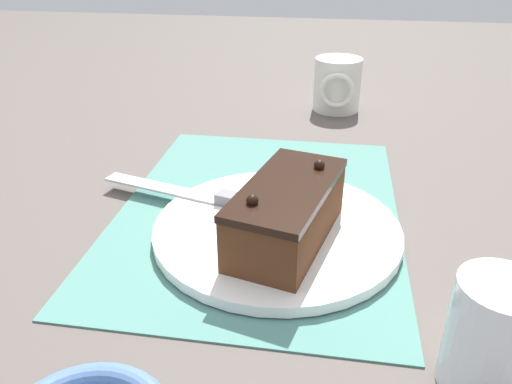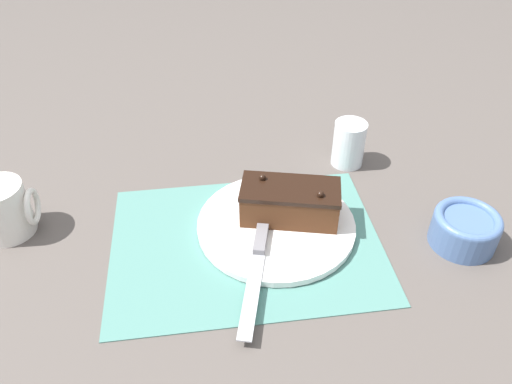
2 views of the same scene
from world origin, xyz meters
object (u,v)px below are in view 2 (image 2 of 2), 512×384
Objects in this scene: drinking_glass at (349,144)px; coffee_mug at (5,210)px; cake_plate at (276,225)px; serving_knife at (258,255)px; small_bowl at (465,228)px; chocolate_cake at (290,202)px.

drinking_glass is 0.65m from coffee_mug.
cake_plate is 2.95× the size of drinking_glass.
serving_knife reaches higher than cake_plate.
cake_plate is at bearing -7.14° from coffee_mug.
cake_plate is 0.26m from drinking_glass.
drinking_glass is at bearing 10.72° from coffee_mug.
serving_knife is at bearing -18.15° from coffee_mug.
drinking_glass reaches higher than small_bowl.
coffee_mug is at bearing -169.28° from drinking_glass.
serving_knife is (-0.07, -0.09, -0.03)m from chocolate_cake.
cake_plate is at bearing -103.57° from serving_knife.
small_bowl is at bearing -13.83° from cake_plate.
serving_knife is at bearing -130.66° from drinking_glass.
small_bowl is (0.31, -0.08, 0.02)m from cake_plate.
serving_knife is (-0.04, -0.08, 0.01)m from cake_plate.
small_bowl is at bearing -62.95° from drinking_glass.
serving_knife is at bearing -126.58° from chocolate_cake.
small_bowl is at bearing -17.42° from chocolate_cake.
serving_knife is 0.34m from drinking_glass.
drinking_glass is (0.15, 0.17, -0.00)m from chocolate_cake.
drinking_glass is 0.29m from small_bowl.
serving_knife is 0.35m from small_bowl.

